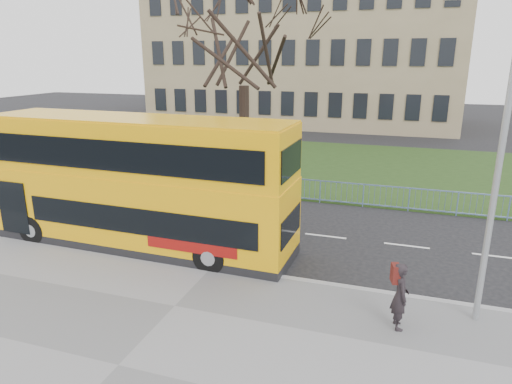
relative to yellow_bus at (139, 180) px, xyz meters
The scene contains 10 objects.
ground 4.06m from the yellow_bus, ahead, with size 120.00×120.00×0.00m, color black.
pavement 7.40m from the yellow_bus, 63.03° to the right, with size 80.00×10.50×0.12m, color slate.
kerb 4.12m from the yellow_bus, 18.08° to the right, with size 80.00×0.20×0.14m, color gray.
grass_verge 15.35m from the yellow_bus, 77.91° to the left, with size 80.00×15.40×0.08m, color #1C3312.
guard_railing 8.03m from the yellow_bus, 65.97° to the left, with size 40.00×0.12×1.10m, color #6B89BF, non-canonical shape.
bare_tree 11.13m from the yellow_bus, 89.06° to the left, with size 8.45×8.45×12.07m, color black, non-canonical shape.
civic_building 35.85m from the yellow_bus, 92.95° to the left, with size 30.00×15.00×14.00m, color #8F7D5B.
yellow_bus is the anchor object (origin of this frame).
pedestrian 9.52m from the yellow_bus, 17.01° to the right, with size 0.64×0.42×1.75m, color black.
street_lamp 11.12m from the yellow_bus, ahead, with size 1.68×0.26×7.92m.
Camera 1 is at (5.58, -13.94, 6.67)m, focal length 32.00 mm.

